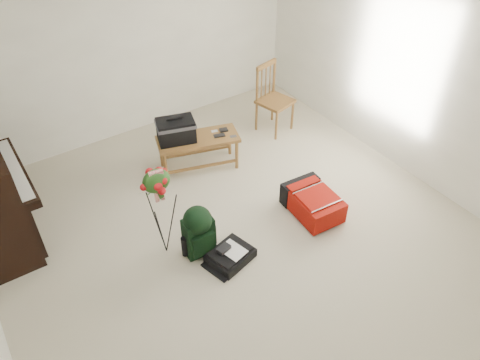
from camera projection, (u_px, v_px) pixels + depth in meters
floor at (243, 240)px, 5.23m from camera, size 5.00×5.50×0.01m
ceiling at (244, 19)px, 3.64m from camera, size 5.00×5.50×0.01m
wall_back at (127, 48)px, 6.19m from camera, size 5.00×0.04×2.50m
wall_right at (418, 80)px, 5.51m from camera, size 0.04×5.50×2.50m
bench at (184, 135)px, 5.83m from camera, size 1.12×0.70×0.80m
dining_chair at (274, 99)px, 6.67m from camera, size 0.52×0.52×1.00m
red_suitcase at (310, 200)px, 5.51m from camera, size 0.51×0.72×0.30m
black_duffel at (230, 255)px, 4.97m from camera, size 0.53×0.47×0.19m
green_backpack at (198, 229)px, 4.88m from camera, size 0.33×0.30×0.62m
flower_stand at (161, 213)px, 4.75m from camera, size 0.42×0.42×1.15m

